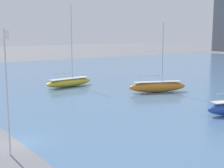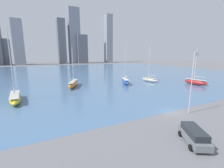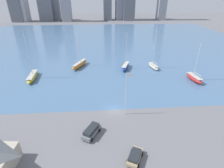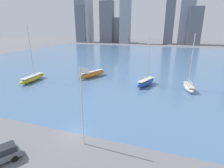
{
  "view_description": "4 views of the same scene",
  "coord_description": "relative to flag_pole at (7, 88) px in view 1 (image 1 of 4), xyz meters",
  "views": [
    {
      "loc": [
        29.02,
        -10.4,
        10.59
      ],
      "look_at": [
        -3.37,
        13.82,
        4.11
      ],
      "focal_mm": 50.0,
      "sensor_mm": 36.0,
      "label": 1
    },
    {
      "loc": [
        -21.42,
        -18.74,
        10.47
      ],
      "look_at": [
        -6.6,
        10.98,
        3.96
      ],
      "focal_mm": 24.0,
      "sensor_mm": 36.0,
      "label": 2
    },
    {
      "loc": [
        -3.11,
        -36.25,
        26.22
      ],
      "look_at": [
        0.33,
        11.19,
        1.61
      ],
      "focal_mm": 28.0,
      "sensor_mm": 36.0,
      "label": 3
    },
    {
      "loc": [
        13.07,
        -20.18,
        15.45
      ],
      "look_at": [
        -0.86,
        19.98,
        1.84
      ],
      "focal_mm": 28.0,
      "sensor_mm": 36.0,
      "label": 4
    }
  ],
  "objects": [
    {
      "name": "flag_pole",
      "position": [
        0.0,
        0.0,
        0.0
      ],
      "size": [
        1.24,
        0.14,
        11.06
      ],
      "color": "silver",
      "rests_on": "ground_plane"
    },
    {
      "name": "sailboat_yellow",
      "position": [
        -29.19,
        22.11,
        -5.04
      ],
      "size": [
        3.07,
        10.79,
        16.33
      ],
      "rotation": [
        0.0,
        0.0,
        0.08
      ],
      "color": "yellow",
      "rests_on": "harbor_water"
    },
    {
      "name": "ground_plane",
      "position": [
        -2.67,
        1.89,
        -6.01
      ],
      "size": [
        500.0,
        500.0,
        0.0
      ],
      "primitive_type": "plane",
      "color": "slate"
    },
    {
      "name": "sailboat_orange",
      "position": [
        -13.94,
        32.14,
        -4.93
      ],
      "size": [
        6.08,
        10.72,
        12.71
      ],
      "rotation": [
        0.0,
        0.0,
        -0.42
      ],
      "color": "orange",
      "rests_on": "harbor_water"
    }
  ]
}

